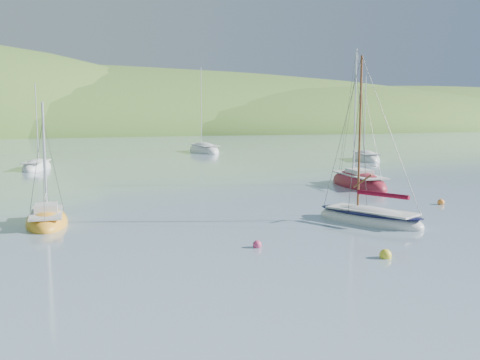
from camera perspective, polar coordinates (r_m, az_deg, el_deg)
name	(u,v)px	position (r m, az deg, el deg)	size (l,w,h in m)	color
ground	(343,247)	(23.41, 10.95, -7.08)	(700.00, 700.00, 0.00)	#7798A5
shoreline_hills	(21,132)	(191.29, -22.29, 4.79)	(690.00, 135.00, 56.00)	#456E2A
daysailer_white	(370,218)	(28.98, 13.65, -4.00)	(4.34, 6.45, 9.32)	white
sloop_red	(358,184)	(43.27, 12.52, -0.37)	(4.06, 8.26, 11.70)	maroon
sailboat_yellow	(47,221)	(29.52, -19.91, -4.11)	(2.54, 5.37, 6.90)	orange
distant_sloop_a	(37,167)	(59.48, -20.86, 1.26)	(4.25, 7.22, 9.73)	white
distant_sloop_b	(204,151)	(80.67, -3.86, 3.13)	(3.69, 9.78, 13.81)	white
distant_sloop_d	(366,159)	(68.26, 13.26, 2.23)	(5.62, 8.42, 11.36)	white
mooring_buoys	(282,227)	(26.61, 4.55, -5.00)	(24.28, 13.38, 0.48)	yellow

